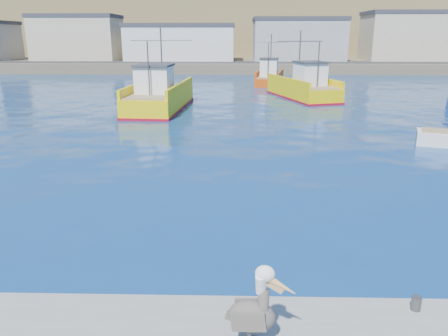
% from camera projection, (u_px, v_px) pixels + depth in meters
% --- Properties ---
extents(ground, '(260.00, 260.00, 0.00)m').
position_uv_depth(ground, '(259.00, 251.00, 12.36)').
color(ground, navy).
rests_on(ground, ground).
extents(dock_bollards, '(36.20, 0.20, 0.30)m').
position_uv_depth(dock_bollards, '(298.00, 302.00, 8.91)').
color(dock_bollards, '#4C4C4C').
rests_on(dock_bollards, dock).
extents(far_shore, '(200.00, 81.00, 24.00)m').
position_uv_depth(far_shore, '(238.00, 22.00, 114.14)').
color(far_shore, brown).
rests_on(far_shore, ground).
extents(trawler_yellow_a, '(5.12, 11.42, 6.50)m').
position_uv_depth(trawler_yellow_a, '(159.00, 97.00, 35.67)').
color(trawler_yellow_a, yellow).
rests_on(trawler_yellow_a, ground).
extents(trawler_yellow_b, '(6.24, 10.62, 6.35)m').
position_uv_depth(trawler_yellow_b, '(304.00, 88.00, 41.84)').
color(trawler_yellow_b, yellow).
rests_on(trawler_yellow_b, ground).
extents(boat_orange, '(4.15, 7.94, 5.98)m').
position_uv_depth(boat_orange, '(269.00, 76.00, 53.30)').
color(boat_orange, '#C5420B').
rests_on(boat_orange, ground).
extents(pelican, '(1.27, 0.66, 1.57)m').
position_uv_depth(pelican, '(254.00, 310.00, 7.78)').
color(pelican, '#595451').
rests_on(pelican, dock).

